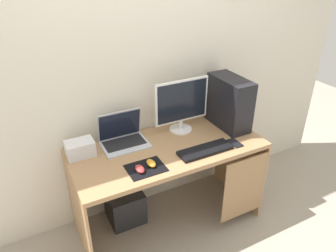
{
  "coord_description": "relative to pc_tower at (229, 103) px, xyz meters",
  "views": [
    {
      "loc": [
        -0.94,
        -1.81,
        2.05
      ],
      "look_at": [
        0.0,
        0.0,
        0.94
      ],
      "focal_mm": 33.85,
      "sensor_mm": 36.0,
      "label": 1
    }
  ],
  "objects": [
    {
      "name": "mouse_right",
      "position": [
        -0.92,
        -0.26,
        -0.19
      ],
      "size": [
        0.06,
        0.1,
        0.03
      ],
      "primitive_type": "ellipsoid",
      "color": "#B23333",
      "rests_on": "mousepad"
    },
    {
      "name": "mousepad",
      "position": [
        -0.87,
        -0.25,
        -0.21
      ],
      "size": [
        0.26,
        0.2,
        0.0
      ],
      "primitive_type": "cube",
      "color": "black",
      "rests_on": "desk"
    },
    {
      "name": "desk",
      "position": [
        -0.59,
        -0.08,
        -0.36
      ],
      "size": [
        1.47,
        0.67,
        0.76
      ],
      "color": "#A37A51",
      "rests_on": "ground_plane"
    },
    {
      "name": "laptop",
      "position": [
        -0.89,
        0.13,
        -0.16
      ],
      "size": [
        0.35,
        0.25,
        0.25
      ],
      "color": "#B7BCC6",
      "rests_on": "desk"
    },
    {
      "name": "mouse_left",
      "position": [
        -0.82,
        -0.24,
        -0.19
      ],
      "size": [
        0.06,
        0.1,
        0.03
      ],
      "primitive_type": "ellipsoid",
      "color": "orange",
      "rests_on": "mousepad"
    },
    {
      "name": "monitor",
      "position": [
        -0.39,
        0.11,
        0.02
      ],
      "size": [
        0.46,
        0.19,
        0.44
      ],
      "color": "white",
      "rests_on": "desk"
    },
    {
      "name": "cell_phone",
      "position": [
        -0.13,
        -0.27,
        -0.21
      ],
      "size": [
        0.07,
        0.13,
        0.01
      ],
      "primitive_type": "cube",
      "color": "black",
      "rests_on": "desk"
    },
    {
      "name": "ground_plane",
      "position": [
        -0.61,
        -0.07,
        -0.97
      ],
      "size": [
        8.0,
        8.0,
        0.0
      ],
      "primitive_type": "plane",
      "color": "#9E9384"
    },
    {
      "name": "subwoofer",
      "position": [
        -0.93,
        0.12,
        -0.82
      ],
      "size": [
        0.29,
        0.29,
        0.29
      ],
      "primitive_type": "cube",
      "color": "#232326",
      "rests_on": "ground_plane"
    },
    {
      "name": "keyboard",
      "position": [
        -0.39,
        -0.26,
        -0.2
      ],
      "size": [
        0.42,
        0.14,
        0.02
      ],
      "primitive_type": "cube",
      "color": "black",
      "rests_on": "desk"
    },
    {
      "name": "wall_back",
      "position": [
        -0.6,
        0.3,
        0.33
      ],
      "size": [
        4.0,
        0.05,
        2.6
      ],
      "color": "beige",
      "rests_on": "ground_plane"
    },
    {
      "name": "pc_tower",
      "position": [
        0.0,
        0.0,
        0.0
      ],
      "size": [
        0.19,
        0.41,
        0.43
      ],
      "primitive_type": "cube",
      "color": "black",
      "rests_on": "desk"
    },
    {
      "name": "projector",
      "position": [
        -1.22,
        0.12,
        -0.15
      ],
      "size": [
        0.2,
        0.14,
        0.12
      ],
      "primitive_type": "cube",
      "color": "silver",
      "rests_on": "desk"
    }
  ]
}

